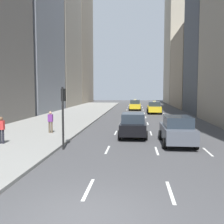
{
  "coord_description": "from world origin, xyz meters",
  "views": [
    {
      "loc": [
        1.44,
        -6.7,
        3.44
      ],
      "look_at": [
        -0.37,
        12.67,
        1.78
      ],
      "focal_mm": 42.0,
      "sensor_mm": 36.0,
      "label": 1
    }
  ],
  "objects_px": {
    "pedestrian_far_walking": "(50,121)",
    "traffic_light_pole": "(63,108)",
    "pedestrian_mid_block": "(1,129)",
    "taxi_second": "(154,107)",
    "sedan_black_near": "(177,130)",
    "sedan_silver_behind": "(133,125)",
    "taxi_lead": "(135,105)"
  },
  "relations": [
    {
      "from": "pedestrian_far_walking",
      "to": "traffic_light_pole",
      "type": "height_order",
      "value": "traffic_light_pole"
    },
    {
      "from": "pedestrian_mid_block",
      "to": "traffic_light_pole",
      "type": "distance_m",
      "value": 4.27
    },
    {
      "from": "taxi_second",
      "to": "traffic_light_pole",
      "type": "bearing_deg",
      "value": -106.0
    },
    {
      "from": "traffic_light_pole",
      "to": "sedan_black_near",
      "type": "bearing_deg",
      "value": 16.09
    },
    {
      "from": "sedan_silver_behind",
      "to": "traffic_light_pole",
      "type": "bearing_deg",
      "value": -131.52
    },
    {
      "from": "taxi_second",
      "to": "sedan_black_near",
      "type": "distance_m",
      "value": 21.59
    },
    {
      "from": "taxi_second",
      "to": "sedan_black_near",
      "type": "relative_size",
      "value": 0.99
    },
    {
      "from": "sedan_silver_behind",
      "to": "pedestrian_far_walking",
      "type": "xyz_separation_m",
      "value": [
        -6.3,
        0.22,
        0.18
      ]
    },
    {
      "from": "taxi_lead",
      "to": "pedestrian_mid_block",
      "type": "bearing_deg",
      "value": -105.28
    },
    {
      "from": "taxi_lead",
      "to": "sedan_black_near",
      "type": "relative_size",
      "value": 0.99
    },
    {
      "from": "taxi_lead",
      "to": "sedan_silver_behind",
      "type": "bearing_deg",
      "value": -90.0
    },
    {
      "from": "sedan_black_near",
      "to": "taxi_lead",
      "type": "bearing_deg",
      "value": 95.77
    },
    {
      "from": "taxi_lead",
      "to": "sedan_black_near",
      "type": "bearing_deg",
      "value": -84.23
    },
    {
      "from": "taxi_second",
      "to": "pedestrian_far_walking",
      "type": "xyz_separation_m",
      "value": [
        -9.1,
        -18.85,
        0.19
      ]
    },
    {
      "from": "sedan_black_near",
      "to": "taxi_second",
      "type": "bearing_deg",
      "value": 90.0
    },
    {
      "from": "pedestrian_mid_block",
      "to": "pedestrian_far_walking",
      "type": "height_order",
      "value": "same"
    },
    {
      "from": "pedestrian_far_walking",
      "to": "traffic_light_pole",
      "type": "distance_m",
      "value": 5.41
    },
    {
      "from": "sedan_black_near",
      "to": "pedestrian_far_walking",
      "type": "bearing_deg",
      "value": 163.25
    },
    {
      "from": "taxi_lead",
      "to": "sedan_black_near",
      "type": "height_order",
      "value": "taxi_lead"
    },
    {
      "from": "taxi_lead",
      "to": "pedestrian_mid_block",
      "type": "relative_size",
      "value": 2.67
    },
    {
      "from": "sedan_silver_behind",
      "to": "pedestrian_mid_block",
      "type": "height_order",
      "value": "pedestrian_mid_block"
    },
    {
      "from": "sedan_black_near",
      "to": "sedan_silver_behind",
      "type": "bearing_deg",
      "value": 138.08
    },
    {
      "from": "sedan_black_near",
      "to": "sedan_silver_behind",
      "type": "relative_size",
      "value": 0.99
    },
    {
      "from": "sedan_black_near",
      "to": "traffic_light_pole",
      "type": "distance_m",
      "value": 7.18
    },
    {
      "from": "sedan_silver_behind",
      "to": "pedestrian_far_walking",
      "type": "distance_m",
      "value": 6.3
    },
    {
      "from": "sedan_black_near",
      "to": "pedestrian_mid_block",
      "type": "xyz_separation_m",
      "value": [
        -10.77,
        -1.46,
        0.15
      ]
    },
    {
      "from": "sedan_silver_behind",
      "to": "sedan_black_near",
      "type": "bearing_deg",
      "value": -41.92
    },
    {
      "from": "traffic_light_pole",
      "to": "taxi_second",
      "type": "bearing_deg",
      "value": 74.0
    },
    {
      "from": "pedestrian_far_walking",
      "to": "taxi_lead",
      "type": "bearing_deg",
      "value": 75.84
    },
    {
      "from": "pedestrian_mid_block",
      "to": "sedan_black_near",
      "type": "bearing_deg",
      "value": 7.74
    },
    {
      "from": "taxi_lead",
      "to": "sedan_silver_behind",
      "type": "xyz_separation_m",
      "value": [
        -0.0,
        -25.18,
        0.01
      ]
    },
    {
      "from": "traffic_light_pole",
      "to": "pedestrian_far_walking",
      "type": "bearing_deg",
      "value": 116.62
    }
  ]
}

